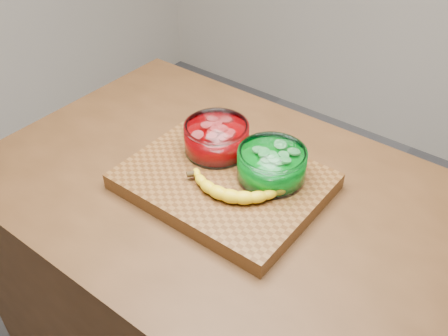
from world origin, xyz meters
The scene contains 5 objects.
counter centered at (0.00, 0.00, 0.45)m, with size 1.20×0.80×0.90m, color #4F3017.
cutting_board centered at (0.00, 0.00, 0.92)m, with size 0.45×0.35×0.04m, color brown.
bowl_red centered at (-0.07, 0.07, 0.98)m, with size 0.16×0.16×0.07m.
bowl_green centered at (0.09, 0.06, 0.98)m, with size 0.16×0.16×0.07m.
banana centered at (0.05, -0.03, 0.96)m, with size 0.24×0.15×0.04m, color yellow, non-canonical shape.
Camera 1 is at (0.55, -0.71, 1.68)m, focal length 40.00 mm.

